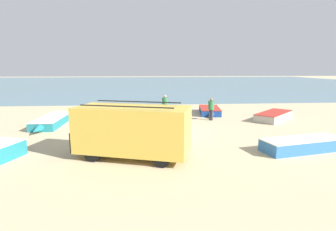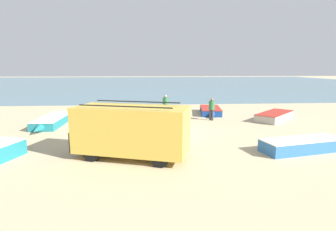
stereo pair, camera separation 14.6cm
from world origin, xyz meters
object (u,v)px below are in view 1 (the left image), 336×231
at_px(fishing_rowboat_1, 274,116).
at_px(fishing_rowboat_4, 306,144).
at_px(fishing_rowboat_2, 160,122).
at_px(fishing_rowboat_0, 52,121).
at_px(parked_van, 132,130).
at_px(fishing_rowboat_3, 210,111).
at_px(fisherman_0, 211,107).
at_px(fisherman_1, 165,104).

bearing_deg(fishing_rowboat_1, fishing_rowboat_4, -149.99).
distance_m(fishing_rowboat_2, fishing_rowboat_4, 8.51).
bearing_deg(fishing_rowboat_4, fishing_rowboat_0, 142.04).
bearing_deg(fishing_rowboat_0, fishing_rowboat_4, 63.79).
height_order(parked_van, fishing_rowboat_3, parked_van).
bearing_deg(fishing_rowboat_3, fishing_rowboat_4, 20.18).
height_order(parked_van, fishing_rowboat_2, parked_van).
height_order(parked_van, fishing_rowboat_0, parked_van).
height_order(fishing_rowboat_1, fisherman_0, fisherman_0).
bearing_deg(fishing_rowboat_0, fishing_rowboat_1, 91.78).
bearing_deg(fishing_rowboat_0, fishing_rowboat_3, 105.74).
xyz_separation_m(fishing_rowboat_0, fishing_rowboat_4, (13.58, -6.58, 0.02)).
bearing_deg(fishing_rowboat_2, fisherman_0, -19.71).
bearing_deg(fisherman_0, fishing_rowboat_2, -38.18).
height_order(fishing_rowboat_0, fisherman_0, fisherman_0).
distance_m(fishing_rowboat_1, fishing_rowboat_4, 7.46).
relative_size(fishing_rowboat_1, fisherman_0, 2.52).
distance_m(fisherman_0, fisherman_1, 3.69).
bearing_deg(fishing_rowboat_3, fishing_rowboat_0, -65.77).
xyz_separation_m(fishing_rowboat_0, fishing_rowboat_3, (11.47, 3.31, -0.01)).
xyz_separation_m(parked_van, fishing_rowboat_1, (9.97, 7.49, -0.93)).
relative_size(fishing_rowboat_0, fishing_rowboat_4, 1.14).
height_order(fishing_rowboat_4, fisherman_1, fisherman_1).
height_order(fishing_rowboat_0, fishing_rowboat_1, fishing_rowboat_1).
bearing_deg(fisherman_0, fishing_rowboat_3, -163.82).
height_order(fishing_rowboat_2, fishing_rowboat_4, fishing_rowboat_4).
relative_size(fishing_rowboat_3, fishing_rowboat_4, 0.88).
xyz_separation_m(fishing_rowboat_3, fisherman_0, (-0.55, -2.64, 0.71)).
relative_size(parked_van, fishing_rowboat_3, 1.21).
bearing_deg(fishing_rowboat_0, fisherman_0, 93.14).
relative_size(parked_van, fishing_rowboat_2, 1.35).
distance_m(parked_van, fishing_rowboat_0, 8.99).
bearing_deg(fishing_rowboat_4, parked_van, 170.25).
distance_m(fishing_rowboat_2, fishing_rowboat_3, 6.11).
bearing_deg(fishing_rowboat_3, fisherman_0, -3.58).
height_order(fishing_rowboat_1, fisherman_1, fisherman_1).
relative_size(fishing_rowboat_2, fishing_rowboat_3, 0.90).
distance_m(fishing_rowboat_3, fisherman_1, 3.91).
bearing_deg(fishing_rowboat_4, fishing_rowboat_2, 127.01).
relative_size(fishing_rowboat_4, fisherman_1, 2.86).
height_order(fishing_rowboat_2, fisherman_0, fisherman_0).
bearing_deg(fishing_rowboat_0, fishing_rowboat_2, 81.61).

